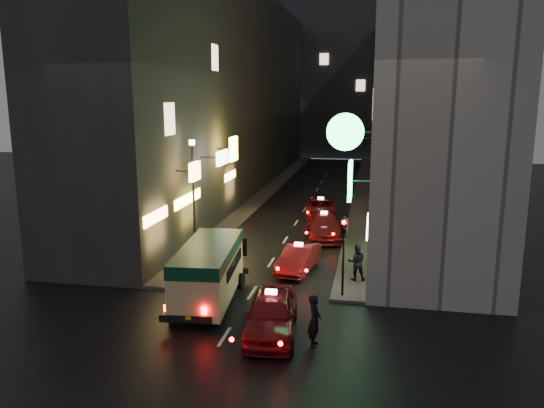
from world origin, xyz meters
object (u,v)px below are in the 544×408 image
Objects in this scene: taxi_near at (271,311)px; traffic_light at (344,239)px; minibus at (209,267)px; pedestrian_crossing at (315,317)px; lamp_post at (193,190)px.

traffic_light is (2.37, 3.89, 1.78)m from taxi_near.
taxi_near is 1.69× the size of traffic_light.
pedestrian_crossing is at bearing -32.72° from minibus.
minibus is at bearing 57.75° from pedestrian_crossing.
pedestrian_crossing is 0.34× the size of lamp_post.
taxi_near is at bearing -55.28° from lamp_post.
lamp_post is at bearing 114.25° from minibus.
taxi_near is 1.79m from pedestrian_crossing.
taxi_near is 2.78× the size of pedestrian_crossing.
minibus is at bearing -165.38° from traffic_light.
minibus is 1.03× the size of taxi_near.
pedestrian_crossing is at bearing -20.98° from taxi_near.
lamp_post is (-2.69, 5.97, 2.13)m from minibus.
pedestrian_crossing is 4.86m from traffic_light.
lamp_post reaches higher than traffic_light.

